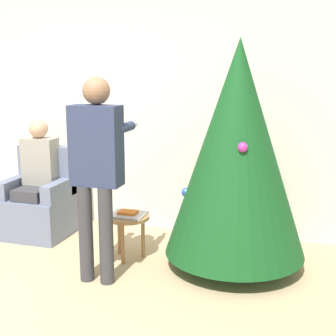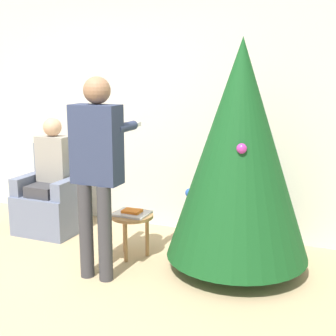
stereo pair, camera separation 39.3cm
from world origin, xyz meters
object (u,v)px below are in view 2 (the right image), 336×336
christmas_tree (240,151)px  side_stool (132,221)px  armchair (53,200)px  person_seated (50,170)px  person_standing (97,160)px

christmas_tree → side_stool: size_ratio=4.82×
armchair → person_seated: size_ratio=0.76×
armchair → person_seated: (-0.00, -0.02, 0.34)m
christmas_tree → person_seated: size_ratio=1.63×
person_seated → person_standing: (1.08, -0.79, 0.34)m
christmas_tree → side_stool: bearing=-173.2°
side_stool → person_standing: bearing=-98.3°
christmas_tree → person_standing: 1.22m
armchair → person_standing: person_standing is taller
armchair → person_standing: (1.08, -0.82, 0.69)m
christmas_tree → person_seated: christmas_tree is taller
person_seated → christmas_tree: bearing=-5.2°
side_stool → armchair: bearing=163.8°
armchair → person_seated: person_seated is taller
armchair → person_standing: size_ratio=0.55×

